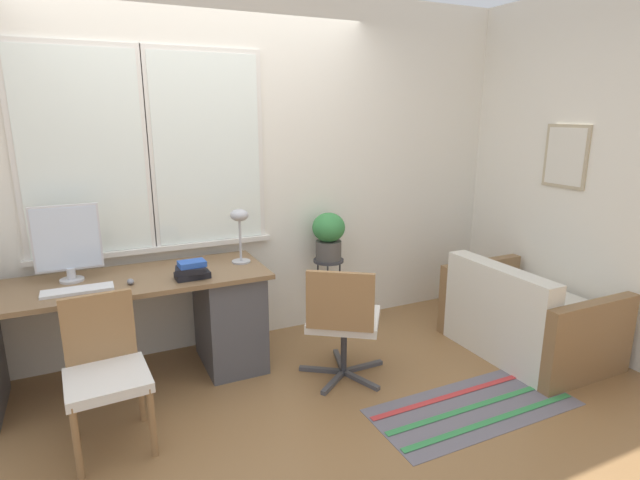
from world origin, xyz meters
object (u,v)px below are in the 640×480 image
desk_lamp (240,222)px  office_chair_swivel (343,320)px  desk_chair_wooden (105,369)px  potted_plant (329,234)px  keyboard (78,290)px  monitor (67,242)px  book_stack (192,270)px  mouse (131,282)px  couch_loveseat (524,319)px  plant_stand (328,268)px

desk_lamp → office_chair_swivel: bearing=-50.1°
desk_chair_wooden → potted_plant: (1.76, 0.82, 0.39)m
keyboard → office_chair_swivel: bearing=-15.6°
monitor → office_chair_swivel: bearing=-22.8°
book_stack → desk_chair_wooden: size_ratio=0.28×
monitor → mouse: 0.47m
desk_lamp → office_chair_swivel: 1.00m
keyboard → mouse: (0.30, 0.01, 0.01)m
desk_chair_wooden → office_chair_swivel: 1.48m
keyboard → office_chair_swivel: (1.59, -0.44, -0.31)m
desk_chair_wooden → keyboard: bearing=98.5°
mouse → book_stack: bearing=-7.8°
couch_loveseat → office_chair_swivel: bearing=81.3°
monitor → office_chair_swivel: monitor is taller
plant_stand → monitor: bearing=-176.9°
desk_chair_wooden → potted_plant: potted_plant is taller
book_stack → office_chair_swivel: book_stack is taller
mouse → desk_lamp: bearing=11.9°
desk_chair_wooden → plant_stand: size_ratio=1.33×
monitor → couch_loveseat: size_ratio=0.43×
desk_lamp → book_stack: desk_lamp is taller
book_stack → keyboard: bearing=176.3°
book_stack → couch_loveseat: 2.51m
mouse → desk_chair_wooden: 0.62m
monitor → desk_lamp: monitor is taller
mouse → couch_loveseat: mouse is taller
monitor → keyboard: (0.03, -0.24, -0.25)m
book_stack → potted_plant: size_ratio=0.59×
desk_chair_wooden → book_stack: bearing=34.0°
couch_loveseat → desk_chair_wooden: bearing=86.5°
mouse → desk_chair_wooden: desk_chair_wooden is taller
book_stack → office_chair_swivel: 1.05m
book_stack → desk_chair_wooden: (-0.58, -0.44, -0.35)m
desk_lamp → office_chair_swivel: desk_lamp is taller
monitor → plant_stand: (1.90, 0.10, -0.46)m
keyboard → office_chair_swivel: office_chair_swivel is taller
monitor → desk_chair_wooden: 0.92m
office_chair_swivel → plant_stand: size_ratio=1.34×
office_chair_swivel → desk_chair_wooden: bearing=36.5°
monitor → couch_loveseat: monitor is taller
monitor → office_chair_swivel: size_ratio=0.59×
office_chair_swivel → plant_stand: 0.84m
book_stack → desk_chair_wooden: 0.81m
monitor → office_chair_swivel: 1.84m
mouse → desk_lamp: desk_lamp is taller
plant_stand → potted_plant: 0.29m
plant_stand → potted_plant: bearing=-45.0°
monitor → keyboard: monitor is taller
keyboard → potted_plant: potted_plant is taller
monitor → mouse: (0.33, -0.23, -0.24)m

